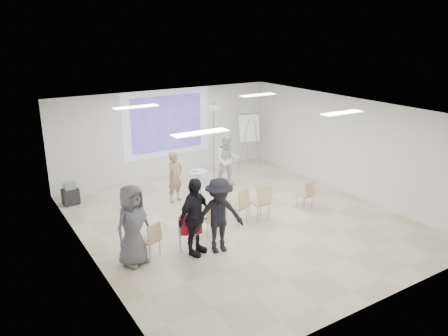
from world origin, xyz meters
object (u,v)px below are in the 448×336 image
player_right (228,157)px  chair_right_far (307,193)px  audience_mid (219,211)px  flipchart_easel (249,128)px  chair_far_left (151,238)px  chair_left_mid (187,229)px  chair_left_inner (211,217)px  laptop (209,217)px  av_cart (70,194)px  pedestal_table (198,180)px  chair_center (240,204)px  chair_right_inner (261,200)px  audience_left (195,212)px  audience_outer (132,221)px  player_left (175,174)px

player_right → chair_right_far: 3.04m
audience_mid → flipchart_easel: bearing=59.6°
chair_far_left → chair_left_mid: bearing=-28.8°
chair_far_left → chair_left_inner: (1.72, 0.29, -0.01)m
laptop → av_cart: 4.57m
pedestal_table → laptop: pedestal_table is taller
laptop → chair_right_far: bearing=176.7°
player_right → flipchart_easel: size_ratio=0.92×
audience_mid → chair_far_left: bearing=170.8°
chair_right_far → av_cart: size_ratio=1.24×
chair_left_inner → chair_center: size_ratio=0.84×
audience_mid → chair_right_inner: bearing=35.6°
chair_left_inner → chair_right_far: 3.13m
audience_left → flipchart_easel: 6.69m
player_right → chair_left_inner: player_right is taller
chair_left_inner → chair_right_far: size_ratio=1.00×
player_right → av_cart: 4.96m
laptop → audience_mid: audience_mid is taller
audience_left → audience_mid: (0.53, -0.19, -0.03)m
av_cart → audience_left: bearing=-73.4°
laptop → audience_outer: audience_outer is taller
player_right → chair_far_left: size_ratio=2.21×
player_left → audience_left: audience_left is taller
player_right → audience_mid: audience_mid is taller
pedestal_table → player_right: 1.25m
audience_outer → pedestal_table: bearing=23.0°
laptop → flipchart_easel: (3.98, 3.94, 1.07)m
player_right → audience_left: 4.66m
chair_right_far → laptop: size_ratio=2.73×
audience_mid → chair_left_mid: bearing=156.6°
chair_left_inner → flipchart_easel: flipchart_easel is taller
chair_right_inner → pedestal_table: bearing=98.1°
chair_left_inner → audience_left: size_ratio=0.40×
audience_left → flipchart_easel: audience_left is taller
chair_far_left → chair_left_inner: 1.75m
chair_right_far → av_cart: chair_right_far is taller
chair_far_left → audience_outer: bearing=160.8°
chair_left_mid → chair_center: chair_center is taller
chair_left_mid → laptop: chair_left_mid is taller
chair_right_far → chair_center: bearing=172.8°
chair_right_inner → flipchart_easel: bearing=59.2°
pedestal_table → av_cart: 3.84m
laptop → audience_left: audience_left is taller
chair_center → audience_outer: 3.13m
chair_left_inner → audience_left: bearing=-142.6°
chair_right_far → av_cart: 6.88m
chair_center → av_cart: (-3.43, 3.80, -0.28)m
player_left → audience_left: bearing=-126.7°
chair_left_inner → audience_outer: size_ratio=0.41×
chair_left_mid → chair_left_inner: chair_left_mid is taller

